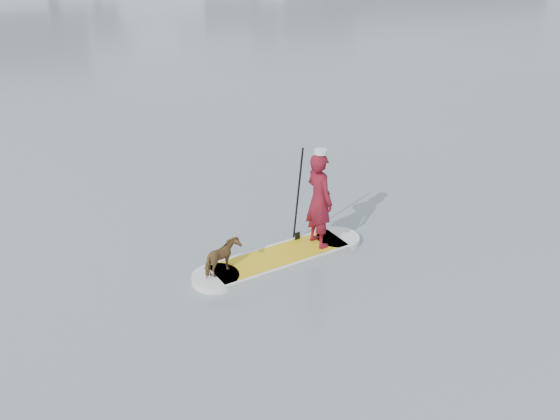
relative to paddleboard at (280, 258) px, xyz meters
name	(u,v)px	position (x,y,z in m)	size (l,w,h in m)	color
ground	(511,303)	(2.97, -2.44, -0.06)	(140.00, 140.00, 0.00)	slate
paddleboard	(280,258)	(0.00, 0.00, 0.00)	(3.25, 1.30, 0.12)	gold
paddler	(319,200)	(0.78, 0.16, 0.93)	(0.63, 0.41, 1.73)	maroon
white_cap	(321,152)	(0.78, 0.16, 1.83)	(0.22, 0.22, 0.07)	silver
dog	(222,258)	(-1.09, -0.22, 0.35)	(0.31, 0.69, 0.58)	#57341D
paddle	(298,206)	(0.49, 0.42, 0.74)	(0.10, 0.30, 2.00)	black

